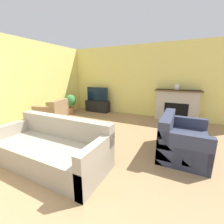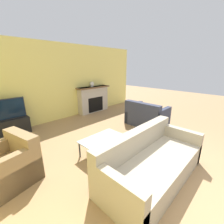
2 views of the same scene
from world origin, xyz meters
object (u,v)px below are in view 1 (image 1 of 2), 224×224
Objects in this scene: couch_sectional at (53,149)px; potted_plant at (70,102)px; armchair_by_window at (53,115)px; coffee_table at (84,127)px; couch_loveseat at (181,141)px; mantel_clock at (177,87)px; tv at (97,94)px.

couch_sectional is 3.72m from potted_plant.
coffee_table is (1.69, -0.56, 0.05)m from armchair_by_window.
couch_loveseat is (2.11, 1.41, 0.01)m from couch_sectional.
couch_loveseat is 1.27× the size of coffee_table.
couch_sectional is at bearing 34.30° from armchair_by_window.
mantel_clock reaches higher than couch_loveseat.
armchair_by_window is 4.31m from mantel_clock.
coffee_table is (-0.10, 1.11, 0.06)m from couch_sectional.
couch_sectional reaches higher than potted_plant.
couch_loveseat is 4.59m from potted_plant.
tv is at bearing 155.65° from armchair_by_window.
tv reaches higher than couch_sectional.
tv reaches higher than couch_loveseat.
mantel_clock is (-0.31, 2.48, 0.90)m from couch_loveseat.
couch_loveseat and armchair_by_window have the same top height.
tv reaches higher than potted_plant.
armchair_by_window is at bearing 161.74° from coffee_table.
coffee_table is 3.46m from mantel_clock.
tv is at bearing 42.25° from potted_plant.
coffee_table is 2.83m from potted_plant.
couch_loveseat is at bearing 33.76° from couch_sectional.
couch_sectional is at bearing 123.76° from couch_loveseat.
potted_plant is (-2.19, 3.00, 0.20)m from couch_sectional.
couch_sectional is at bearing -70.42° from tv.
couch_sectional is 2.22× the size of armchair_by_window.
couch_sectional is at bearing -114.84° from mantel_clock.
armchair_by_window is 0.98× the size of coffee_table.
couch_loveseat is 5.99× the size of mantel_clock.
tv is at bearing 55.59° from couch_loveseat.
coffee_table is (-2.20, -0.30, 0.05)m from couch_loveseat.
tv is 0.47× the size of couch_sectional.
coffee_table is at bearing -42.08° from potted_plant.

